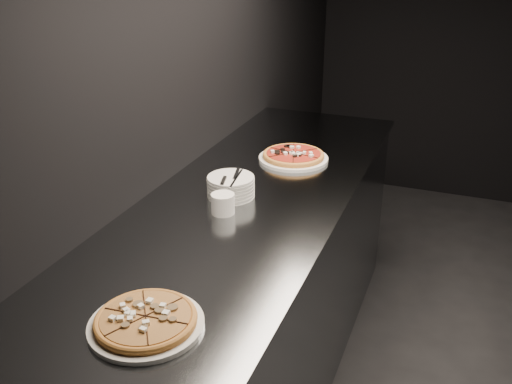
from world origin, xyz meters
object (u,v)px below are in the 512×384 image
(plate_stack, at_px, (231,186))
(ramekin, at_px, (223,203))
(counter, at_px, (247,300))
(pizza_mushroom, at_px, (146,321))
(pizza_tomato, at_px, (293,156))
(cutlery, at_px, (231,178))

(plate_stack, xyz_separation_m, ramekin, (0.03, -0.15, -0.00))
(counter, relative_size, ramekin, 28.75)
(pizza_mushroom, relative_size, pizza_tomato, 0.90)
(counter, distance_m, pizza_mushroom, 0.95)
(counter, relative_size, plate_stack, 13.63)
(counter, bearing_deg, cutlery, -168.85)
(counter, distance_m, pizza_tomato, 0.66)
(counter, bearing_deg, ramekin, -102.42)
(plate_stack, bearing_deg, ramekin, -77.46)
(pizza_mushroom, distance_m, cutlery, 0.81)
(pizza_tomato, bearing_deg, cutlery, -101.82)
(pizza_tomato, xyz_separation_m, ramekin, (-0.07, -0.60, 0.02))
(plate_stack, height_order, cutlery, cutlery)
(counter, height_order, pizza_mushroom, pizza_mushroom)
(pizza_mushroom, height_order, ramekin, ramekin)
(plate_stack, bearing_deg, pizza_mushroom, -81.61)
(counter, height_order, pizza_tomato, pizza_tomato)
(pizza_tomato, bearing_deg, pizza_mushroom, -89.31)
(counter, height_order, plate_stack, plate_stack)
(counter, distance_m, ramekin, 0.52)
(pizza_tomato, distance_m, ramekin, 0.60)
(plate_stack, distance_m, ramekin, 0.15)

